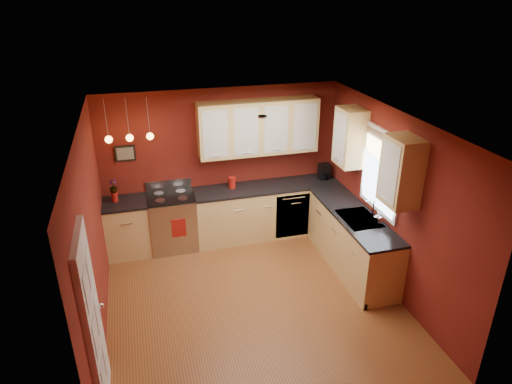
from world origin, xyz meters
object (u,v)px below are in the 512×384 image
object	(u,v)px
gas_range	(173,221)
sink	(359,220)
coffee_maker	(324,172)
red_canister	(232,182)
soap_pump	(378,219)

from	to	relation	value
gas_range	sink	xyz separation A→B (m)	(2.62, -1.50, 0.43)
coffee_maker	sink	bearing A→B (deg)	-94.75
red_canister	soap_pump	distance (m)	2.52
sink	red_canister	world-z (taller)	sink
coffee_maker	soap_pump	world-z (taller)	coffee_maker
sink	coffee_maker	size ratio (longest dim) A/B	2.52
sink	soap_pump	size ratio (longest dim) A/B	3.51
soap_pump	coffee_maker	bearing A→B (deg)	92.13
gas_range	red_canister	world-z (taller)	red_canister
gas_range	coffee_maker	xyz separation A→B (m)	(2.71, 0.03, 0.59)
sink	red_canister	xyz separation A→B (m)	(-1.58, 1.58, 0.12)
sink	gas_range	bearing A→B (deg)	150.22
coffee_maker	soap_pump	size ratio (longest dim) A/B	1.39
red_canister	coffee_maker	bearing A→B (deg)	-1.59
red_canister	sink	bearing A→B (deg)	-45.06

